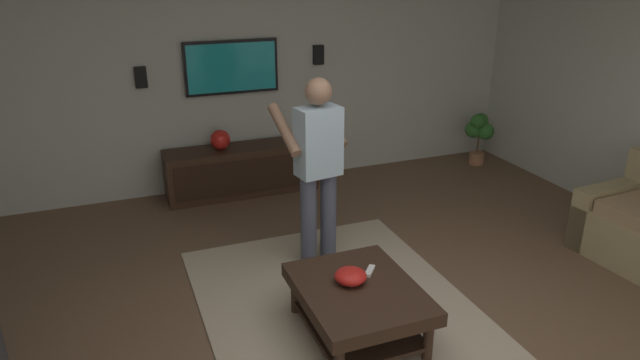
{
  "coord_description": "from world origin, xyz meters",
  "views": [
    {
      "loc": [
        -2.79,
        1.59,
        2.52
      ],
      "look_at": [
        0.85,
        0.17,
        0.98
      ],
      "focal_mm": 31.79,
      "sensor_mm": 36.0,
      "label": 1
    }
  ],
  "objects_px": {
    "remote_white": "(370,271)",
    "vase_round": "(220,140)",
    "tv": "(232,67)",
    "potted_plant_short": "(479,131)",
    "coffee_table": "(358,299)",
    "bowl": "(351,276)",
    "wall_speaker_left": "(318,55)",
    "wall_speaker_right": "(141,77)",
    "media_console": "(242,170)",
    "remote_black": "(356,282)",
    "person_standing": "(317,161)"
  },
  "relations": [
    {
      "from": "vase_round",
      "to": "wall_speaker_left",
      "type": "height_order",
      "value": "wall_speaker_left"
    },
    {
      "from": "person_standing",
      "to": "remote_black",
      "type": "xyz_separation_m",
      "value": [
        -1.08,
        0.13,
        -0.52
      ]
    },
    {
      "from": "vase_round",
      "to": "tv",
      "type": "bearing_deg",
      "value": -43.08
    },
    {
      "from": "coffee_table",
      "to": "person_standing",
      "type": "xyz_separation_m",
      "value": [
        1.12,
        -0.13,
        0.64
      ]
    },
    {
      "from": "coffee_table",
      "to": "wall_speaker_right",
      "type": "height_order",
      "value": "wall_speaker_right"
    },
    {
      "from": "vase_round",
      "to": "person_standing",
      "type": "bearing_deg",
      "value": -165.19
    },
    {
      "from": "remote_white",
      "to": "wall_speaker_right",
      "type": "bearing_deg",
      "value": -117.14
    },
    {
      "from": "remote_white",
      "to": "vase_round",
      "type": "bearing_deg",
      "value": -129.3
    },
    {
      "from": "bowl",
      "to": "wall_speaker_left",
      "type": "height_order",
      "value": "wall_speaker_left"
    },
    {
      "from": "media_console",
      "to": "vase_round",
      "type": "height_order",
      "value": "vase_round"
    },
    {
      "from": "remote_white",
      "to": "wall_speaker_left",
      "type": "xyz_separation_m",
      "value": [
        2.99,
        -0.76,
        1.06
      ]
    },
    {
      "from": "coffee_table",
      "to": "bowl",
      "type": "relative_size",
      "value": 4.41
    },
    {
      "from": "media_console",
      "to": "person_standing",
      "type": "relative_size",
      "value": 1.04
    },
    {
      "from": "media_console",
      "to": "remote_black",
      "type": "height_order",
      "value": "media_console"
    },
    {
      "from": "wall_speaker_right",
      "to": "remote_black",
      "type": "bearing_deg",
      "value": -160.84
    },
    {
      "from": "potted_plant_short",
      "to": "remote_white",
      "type": "xyz_separation_m",
      "value": [
        -2.56,
        2.79,
        -0.04
      ]
    },
    {
      "from": "remote_white",
      "to": "remote_black",
      "type": "distance_m",
      "value": 0.19
    },
    {
      "from": "remote_white",
      "to": "coffee_table",
      "type": "bearing_deg",
      "value": -7.27
    },
    {
      "from": "media_console",
      "to": "wall_speaker_left",
      "type": "height_order",
      "value": "wall_speaker_left"
    },
    {
      "from": "tv",
      "to": "bowl",
      "type": "xyz_separation_m",
      "value": [
        -3.05,
        -0.08,
        -0.95
      ]
    },
    {
      "from": "media_console",
      "to": "tv",
      "type": "bearing_deg",
      "value": 180.0
    },
    {
      "from": "media_console",
      "to": "remote_black",
      "type": "xyz_separation_m",
      "value": [
        -2.84,
        -0.11,
        0.14
      ]
    },
    {
      "from": "potted_plant_short",
      "to": "media_console",
      "type": "bearing_deg",
      "value": 86.69
    },
    {
      "from": "remote_black",
      "to": "coffee_table",
      "type": "bearing_deg",
      "value": -108.62
    },
    {
      "from": "remote_black",
      "to": "vase_round",
      "type": "distance_m",
      "value": 2.87
    },
    {
      "from": "wall_speaker_right",
      "to": "vase_round",
      "type": "bearing_deg",
      "value": -109.02
    },
    {
      "from": "remote_black",
      "to": "tv",
      "type": "bearing_deg",
      "value": 70.84
    },
    {
      "from": "remote_black",
      "to": "vase_round",
      "type": "bearing_deg",
      "value": 75.54
    },
    {
      "from": "coffee_table",
      "to": "tv",
      "type": "relative_size",
      "value": 0.96
    },
    {
      "from": "bowl",
      "to": "vase_round",
      "type": "relative_size",
      "value": 1.03
    },
    {
      "from": "remote_black",
      "to": "wall_speaker_right",
      "type": "relative_size",
      "value": 0.68
    },
    {
      "from": "tv",
      "to": "bowl",
      "type": "height_order",
      "value": "tv"
    },
    {
      "from": "coffee_table",
      "to": "bowl",
      "type": "height_order",
      "value": "bowl"
    },
    {
      "from": "media_console",
      "to": "wall_speaker_left",
      "type": "xyz_separation_m",
      "value": [
        0.25,
        -1.03,
        1.2
      ]
    },
    {
      "from": "potted_plant_short",
      "to": "vase_round",
      "type": "relative_size",
      "value": 3.12
    },
    {
      "from": "potted_plant_short",
      "to": "bowl",
      "type": "xyz_separation_m",
      "value": [
        -2.63,
        2.98,
        -0.0
      ]
    },
    {
      "from": "tv",
      "to": "remote_white",
      "type": "height_order",
      "value": "tv"
    },
    {
      "from": "tv",
      "to": "media_console",
      "type": "bearing_deg",
      "value": -0.0
    },
    {
      "from": "coffee_table",
      "to": "wall_speaker_left",
      "type": "distance_m",
      "value": 3.47
    },
    {
      "from": "media_console",
      "to": "vase_round",
      "type": "distance_m",
      "value": 0.45
    },
    {
      "from": "wall_speaker_left",
      "to": "media_console",
      "type": "bearing_deg",
      "value": 103.88
    },
    {
      "from": "person_standing",
      "to": "potted_plant_short",
      "type": "distance_m",
      "value": 3.27
    },
    {
      "from": "remote_black",
      "to": "media_console",
      "type": "bearing_deg",
      "value": 71.02
    },
    {
      "from": "coffee_table",
      "to": "bowl",
      "type": "bearing_deg",
      "value": 22.81
    },
    {
      "from": "media_console",
      "to": "tv",
      "type": "height_order",
      "value": "tv"
    },
    {
      "from": "potted_plant_short",
      "to": "wall_speaker_left",
      "type": "relative_size",
      "value": 3.12
    },
    {
      "from": "remote_white",
      "to": "wall_speaker_right",
      "type": "distance_m",
      "value": 3.37
    },
    {
      "from": "tv",
      "to": "wall_speaker_right",
      "type": "relative_size",
      "value": 4.73
    },
    {
      "from": "media_console",
      "to": "bowl",
      "type": "relative_size",
      "value": 7.5
    },
    {
      "from": "coffee_table",
      "to": "media_console",
      "type": "bearing_deg",
      "value": 2.24
    }
  ]
}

